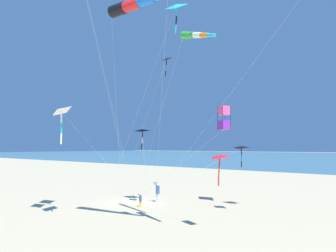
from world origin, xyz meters
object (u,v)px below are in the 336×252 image
(person_child_green_jacket, at_px, (140,200))
(kite_box_long_streamer_right, at_px, (224,118))
(kite_delta_yellow_midlevel, at_px, (241,148))
(kite_delta_black_fish_shape, at_px, (176,7))
(kite_windsock_small_distant, at_px, (141,2))
(kite_windsock_white_trailing, at_px, (193,35))
(kite_delta_green_low_center, at_px, (142,131))
(kite_delta_purple_drifting, at_px, (166,60))
(kite_delta_long_streamer_left, at_px, (220,157))
(kite_delta_blue_topmost, at_px, (61,111))
(person_adult_flyer, at_px, (158,191))

(person_child_green_jacket, height_order, kite_box_long_streamer_right, kite_box_long_streamer_right)
(kite_delta_yellow_midlevel, distance_m, kite_delta_black_fish_shape, 12.73)
(kite_delta_yellow_midlevel, distance_m, kite_windsock_small_distant, 13.49)
(kite_windsock_white_trailing, height_order, kite_delta_green_low_center, kite_windsock_white_trailing)
(kite_delta_purple_drifting, relative_size, kite_box_long_streamer_right, 1.01)
(kite_delta_black_fish_shape, bearing_deg, kite_box_long_streamer_right, -117.44)
(kite_delta_purple_drifting, height_order, kite_delta_long_streamer_left, kite_delta_purple_drifting)
(kite_delta_green_low_center, bearing_deg, kite_windsock_small_distant, -137.14)
(kite_delta_yellow_midlevel, relative_size, kite_box_long_streamer_right, 0.73)
(kite_delta_green_low_center, height_order, kite_delta_blue_topmost, kite_delta_blue_topmost)
(person_child_green_jacket, xyz_separation_m, kite_delta_blue_topmost, (-7.14, 1.26, 7.25))
(kite_delta_black_fish_shape, bearing_deg, kite_windsock_small_distant, -161.19)
(person_adult_flyer, distance_m, kite_windsock_white_trailing, 16.41)
(kite_windsock_white_trailing, bearing_deg, kite_box_long_streamer_right, -46.34)
(person_adult_flyer, relative_size, kite_box_long_streamer_right, 0.15)
(kite_delta_yellow_midlevel, bearing_deg, kite_delta_blue_topmost, 139.03)
(kite_delta_blue_topmost, bearing_deg, kite_delta_yellow_midlevel, -40.97)
(kite_delta_black_fish_shape, xyz_separation_m, kite_box_long_streamer_right, (-3.29, -6.34, -9.77))
(person_adult_flyer, bearing_deg, kite_delta_purple_drifting, -129.69)
(kite_delta_green_low_center, bearing_deg, person_child_green_jacket, 46.15)
(kite_delta_blue_topmost, bearing_deg, kite_delta_black_fish_shape, -36.98)
(kite_delta_yellow_midlevel, xyz_separation_m, kite_windsock_small_distant, (-9.60, 1.81, 9.30))
(person_adult_flyer, bearing_deg, kite_windsock_small_distant, -143.40)
(person_child_green_jacket, relative_size, kite_delta_purple_drifting, 0.09)
(kite_delta_long_streamer_left, height_order, kite_delta_blue_topmost, kite_delta_blue_topmost)
(kite_delta_blue_topmost, distance_m, kite_box_long_streamer_right, 12.30)
(kite_delta_yellow_midlevel, relative_size, kite_delta_black_fish_shape, 0.53)
(kite_delta_green_low_center, relative_size, kite_delta_long_streamer_left, 1.15)
(person_child_green_jacket, height_order, kite_windsock_small_distant, kite_windsock_small_distant)
(kite_delta_purple_drifting, distance_m, kite_delta_long_streamer_left, 10.81)
(kite_delta_long_streamer_left, bearing_deg, person_adult_flyer, 131.88)
(kite_delta_long_streamer_left, xyz_separation_m, kite_box_long_streamer_right, (-10.19, -6.51, 2.75))
(kite_delta_yellow_midlevel, bearing_deg, kite_delta_purple_drifting, 127.02)
(kite_delta_green_low_center, bearing_deg, kite_delta_purple_drifting, 14.28)
(kite_delta_blue_topmost, height_order, kite_delta_black_fish_shape, kite_delta_black_fish_shape)
(person_child_green_jacket, bearing_deg, kite_delta_blue_topmost, 169.97)
(person_adult_flyer, xyz_separation_m, kite_delta_yellow_midlevel, (0.61, -8.49, 4.13))
(person_child_green_jacket, distance_m, kite_delta_yellow_midlevel, 9.77)
(kite_delta_green_low_center, xyz_separation_m, kite_delta_black_fish_shape, (3.84, -0.01, 10.39))
(kite_delta_purple_drifting, height_order, kite_delta_yellow_midlevel, kite_delta_purple_drifting)
(kite_delta_green_low_center, bearing_deg, kite_box_long_streamer_right, -85.12)
(kite_delta_long_streamer_left, relative_size, kite_delta_blue_topmost, 0.56)
(person_adult_flyer, distance_m, kite_delta_purple_drifting, 12.36)
(person_adult_flyer, relative_size, kite_delta_purple_drifting, 0.15)
(kite_delta_green_low_center, xyz_separation_m, kite_delta_long_streamer_left, (10.74, 0.16, -2.12))
(kite_windsock_white_trailing, relative_size, kite_delta_black_fish_shape, 0.79)
(person_adult_flyer, relative_size, kite_delta_long_streamer_left, 0.33)
(kite_delta_purple_drifting, height_order, kite_delta_black_fish_shape, kite_delta_black_fish_shape)
(kite_delta_green_low_center, bearing_deg, kite_delta_blue_topmost, 121.31)
(kite_windsock_small_distant, bearing_deg, kite_delta_green_low_center, 42.86)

